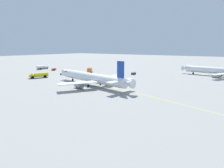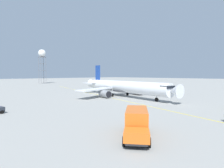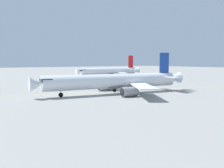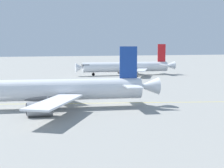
# 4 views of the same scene
# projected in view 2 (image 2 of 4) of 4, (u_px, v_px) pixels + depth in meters

# --- Properties ---
(ground_plane) EXTENTS (600.00, 600.00, 0.00)m
(ground_plane) POSITION_uv_depth(u_px,v_px,m) (137.00, 98.00, 57.65)
(ground_plane) COLOR gray
(airliner_main) EXTENTS (43.24, 32.47, 10.95)m
(airliner_main) POSITION_uv_depth(u_px,v_px,m) (123.00, 87.00, 61.88)
(airliner_main) COLOR white
(airliner_main) RESTS_ON ground_plane
(catering_truck_truck) EXTENTS (7.03, 8.15, 3.10)m
(catering_truck_truck) POSITION_uv_depth(u_px,v_px,m) (137.00, 122.00, 22.29)
(catering_truck_truck) COLOR #232326
(catering_truck_truck) RESTS_ON ground_plane
(radar_tower) EXTENTS (5.87, 5.87, 27.37)m
(radar_tower) POSITION_uv_depth(u_px,v_px,m) (42.00, 54.00, 149.67)
(radar_tower) COLOR slate
(radar_tower) RESTS_ON ground_plane
(taxiway_centreline) EXTENTS (121.52, 33.83, 0.01)m
(taxiway_centreline) POSITION_uv_depth(u_px,v_px,m) (109.00, 97.00, 59.43)
(taxiway_centreline) COLOR yellow
(taxiway_centreline) RESTS_ON ground_plane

